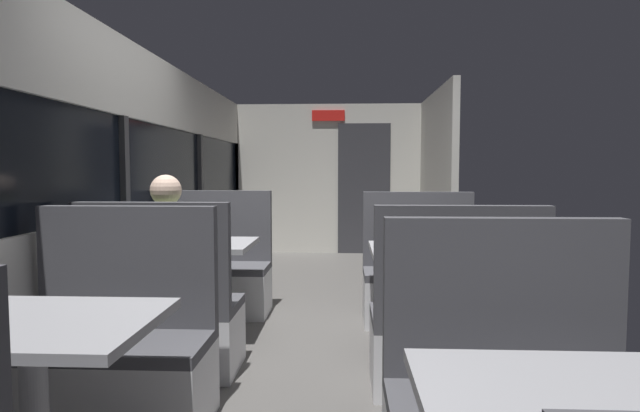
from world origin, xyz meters
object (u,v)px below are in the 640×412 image
Objects in this scene: bench_rear_aisle_facing_entry at (420,284)px; dining_table_rear_aisle at (434,262)px; bench_mid_window_facing_entry at (217,277)px; dining_table_mid_window at (194,255)px; dining_table_near_window at (32,346)px; bench_near_window_facing_entry at (117,360)px; seated_passenger at (166,287)px; bench_mid_window_facing_end at (163,322)px; bench_rear_aisle_facing_end at (454,336)px.

dining_table_rear_aisle is at bearing -90.00° from bench_rear_aisle_facing_entry.
dining_table_mid_window is at bearing -90.00° from bench_mid_window_facing_entry.
bench_mid_window_facing_entry is at bearing 90.00° from dining_table_near_window.
bench_rear_aisle_facing_entry is (0.00, 0.70, -0.31)m from dining_table_rear_aisle.
bench_near_window_facing_entry is 2.16m from dining_table_rear_aisle.
dining_table_mid_window is at bearing 173.62° from dining_table_rear_aisle.
seated_passenger reaches higher than dining_table_mid_window.
bench_mid_window_facing_end is 1.22× the size of dining_table_rear_aisle.
bench_near_window_facing_entry is at bearing -90.00° from seated_passenger.
dining_table_mid_window is at bearing 90.00° from bench_mid_window_facing_end.
dining_table_mid_window is 0.77m from bench_mid_window_facing_end.
bench_rear_aisle_facing_end is at bearing -26.68° from dining_table_mid_window.
bench_near_window_facing_entry is 2.59m from bench_rear_aisle_facing_entry.
dining_table_rear_aisle is at bearing 15.59° from bench_mid_window_facing_end.
seated_passenger is at bearing 90.00° from bench_near_window_facing_entry.
seated_passenger is (-1.79, -1.13, 0.21)m from bench_rear_aisle_facing_entry.
dining_table_near_window is at bearing -90.00° from dining_table_mid_window.
bench_rear_aisle_facing_end is (1.79, -0.20, 0.00)m from bench_mid_window_facing_end.
bench_rear_aisle_facing_entry is at bearing 90.00° from dining_table_rear_aisle.
dining_table_mid_window is 0.82× the size of bench_rear_aisle_facing_entry.
bench_mid_window_facing_end is at bearing -90.00° from seated_passenger.
bench_rear_aisle_facing_end is at bearing -90.00° from bench_rear_aisle_facing_entry.
bench_rear_aisle_facing_end is (1.79, -1.60, 0.00)m from bench_mid_window_facing_entry.
dining_table_near_window is at bearing -124.86° from bench_rear_aisle_facing_entry.
dining_table_rear_aisle is (1.79, -0.90, 0.31)m from bench_mid_window_facing_entry.
seated_passenger is (-1.79, -0.43, -0.10)m from dining_table_rear_aisle.
seated_passenger is at bearing 90.00° from dining_table_near_window.
dining_table_near_window is 2.79m from bench_mid_window_facing_entry.
dining_table_mid_window is 0.64m from seated_passenger.
seated_passenger reaches higher than dining_table_near_window.
bench_mid_window_facing_end is at bearing -146.19° from bench_rear_aisle_facing_entry.
bench_near_window_facing_entry and bench_rear_aisle_facing_entry have the same top height.
bench_rear_aisle_facing_end is at bearing -8.65° from seated_passenger.
bench_mid_window_facing_end is at bearing -90.00° from dining_table_mid_window.
seated_passenger is (0.00, -1.33, 0.21)m from bench_mid_window_facing_entry.
dining_table_mid_window is 1.00× the size of dining_table_rear_aisle.
bench_mid_window_facing_entry is 0.87× the size of seated_passenger.
bench_mid_window_facing_end is (0.00, -0.70, -0.31)m from dining_table_mid_window.
bench_near_window_facing_entry is 1.00× the size of bench_mid_window_facing_end.
bench_mid_window_facing_end is at bearing -164.41° from dining_table_rear_aisle.
bench_rear_aisle_facing_end reaches higher than dining_table_rear_aisle.
bench_near_window_facing_entry reaches higher than dining_table_rear_aisle.
bench_mid_window_facing_entry is 2.03m from dining_table_rear_aisle.
bench_mid_window_facing_entry reaches higher than dining_table_near_window.
dining_table_rear_aisle is (1.79, -0.20, 0.00)m from dining_table_mid_window.
bench_near_window_facing_entry is 1.85m from bench_rear_aisle_facing_end.
seated_passenger is (0.00, 1.44, -0.10)m from dining_table_near_window.
bench_rear_aisle_facing_end is at bearing -41.77° from bench_mid_window_facing_entry.
seated_passenger is at bearing -90.00° from dining_table_mid_window.
bench_rear_aisle_facing_entry is at bearing 55.14° from dining_table_near_window.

